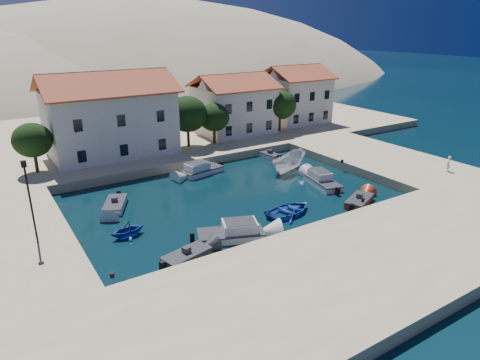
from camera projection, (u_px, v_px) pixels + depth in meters
name	position (u px, v px, depth m)	size (l,w,h in m)	color
ground	(298.00, 238.00, 33.48)	(400.00, 400.00, 0.00)	black
quay_south	(356.00, 268.00, 28.55)	(52.00, 12.00, 1.00)	tan
quay_east	(377.00, 159.00, 51.55)	(11.00, 20.00, 1.00)	tan
quay_west	(13.00, 244.00, 31.66)	(8.00, 20.00, 1.00)	tan
quay_north	(146.00, 132.00, 64.43)	(80.00, 36.00, 1.00)	tan
hills	(114.00, 143.00, 149.90)	(254.00, 176.00, 99.00)	tan
building_left	(109.00, 112.00, 50.60)	(14.70, 9.45, 9.70)	beige
building_mid	(234.00, 103.00, 60.71)	(10.50, 8.40, 8.30)	beige
building_right	(295.00, 93.00, 67.45)	(9.45, 8.40, 8.80)	beige
trees	(198.00, 116.00, 54.26)	(37.30, 5.30, 6.45)	#382314
lamppost	(29.00, 195.00, 29.37)	(0.35, 0.25, 6.22)	black
bollards	(295.00, 201.00, 37.55)	(29.36, 9.56, 0.30)	black
motorboat_grey_sw	(187.00, 256.00, 30.32)	(3.86, 2.41, 1.25)	#313035
cabin_cruiser_south	(231.00, 233.00, 33.30)	(5.59, 3.92, 1.60)	silver
rowboat_south	(289.00, 214.00, 37.81)	(3.35, 4.68, 0.97)	navy
motorboat_red_se	(359.00, 201.00, 39.77)	(4.10, 3.10, 1.25)	maroon
cabin_cruiser_east	(323.00, 181.00, 44.30)	(3.03, 5.20, 1.60)	silver
boat_east	(289.00, 171.00, 48.88)	(2.14, 5.70, 2.20)	silver
motorboat_white_ne	(270.00, 156.00, 53.47)	(1.60, 3.05, 1.25)	silver
rowboat_west	(128.00, 236.00, 33.86)	(2.37, 2.75, 1.45)	navy
motorboat_white_west	(115.00, 205.00, 38.97)	(3.25, 4.23, 1.25)	silver
cabin_cruiser_north	(202.00, 170.00, 47.77)	(5.08, 2.88, 1.60)	silver
pedestrian	(448.00, 164.00, 45.39)	(0.62, 0.40, 1.69)	silver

